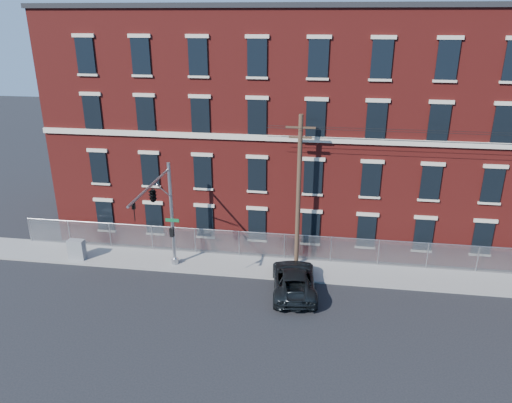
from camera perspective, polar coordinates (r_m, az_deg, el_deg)
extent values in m
plane|color=black|center=(27.96, -0.26, -12.73)|extent=(140.00, 140.00, 0.00)
cube|color=gray|center=(33.07, 22.43, -8.62)|extent=(65.00, 3.00, 0.12)
cube|color=maroon|center=(38.67, 21.14, 8.40)|extent=(55.00, 14.00, 16.00)
cube|color=black|center=(37.93, 22.84, 20.46)|extent=(55.30, 14.30, 0.30)
cube|color=beige|center=(31.90, 23.72, 6.15)|extent=(55.00, 0.18, 0.35)
cube|color=black|center=(36.17, -17.41, -1.61)|extent=(1.20, 0.10, 2.20)
cube|color=black|center=(35.00, -18.04, 3.83)|extent=(1.20, 0.10, 2.20)
cube|color=black|center=(34.14, -18.76, 9.93)|extent=(1.20, 0.10, 2.20)
cube|color=black|center=(33.70, -19.50, 15.93)|extent=(1.20, 0.10, 2.20)
cube|color=black|center=(34.77, -11.94, -2.00)|extent=(1.20, 0.10, 2.20)
cube|color=black|center=(33.55, -12.40, 3.67)|extent=(1.20, 0.10, 2.20)
cube|color=black|center=(32.65, -12.92, 10.04)|extent=(1.20, 0.10, 2.20)
cube|color=black|center=(32.19, -13.45, 16.33)|extent=(1.20, 0.10, 2.20)
cube|color=black|center=(33.72, -6.07, -2.39)|extent=(1.20, 0.10, 2.20)
cube|color=black|center=(32.46, -6.31, 3.45)|extent=(1.20, 0.10, 2.20)
cube|color=black|center=(31.53, -6.59, 10.05)|extent=(1.20, 0.10, 2.20)
cube|color=black|center=(31.05, -6.87, 16.58)|extent=(1.20, 0.10, 2.20)
cube|color=black|center=(33.04, 0.12, -2.77)|extent=(1.20, 0.10, 2.20)
cube|color=black|center=(31.75, 0.12, 3.18)|extent=(1.20, 0.10, 2.20)
cube|color=black|center=(30.80, 0.13, 9.93)|extent=(1.20, 0.10, 2.20)
cube|color=black|center=(30.31, 0.13, 16.62)|extent=(1.20, 0.10, 2.20)
cube|color=black|center=(32.76, 6.48, -3.13)|extent=(1.20, 0.10, 2.20)
cube|color=black|center=(31.46, 6.75, 2.86)|extent=(1.20, 0.10, 2.20)
cube|color=black|center=(30.50, 7.06, 9.66)|extent=(1.20, 0.10, 2.20)
cube|color=black|center=(30.01, 7.37, 16.41)|extent=(1.20, 0.10, 2.20)
cube|color=black|center=(32.89, 12.89, -3.45)|extent=(1.20, 0.10, 2.20)
cube|color=black|center=(31.60, 13.41, 2.50)|extent=(1.20, 0.10, 2.20)
cube|color=black|center=(30.64, 14.01, 9.25)|extent=(1.20, 0.10, 2.20)
cube|color=black|center=(30.15, 14.63, 15.95)|extent=(1.20, 0.10, 2.20)
cube|color=black|center=(33.42, 19.17, -3.73)|extent=(1.20, 0.10, 2.20)
cube|color=black|center=(32.15, 19.92, 2.11)|extent=(1.20, 0.10, 2.20)
cube|color=black|center=(31.21, 20.79, 8.72)|extent=(1.20, 0.10, 2.20)
cube|color=black|center=(30.73, 21.68, 15.27)|extent=(1.20, 0.10, 2.20)
cube|color=black|center=(34.34, 25.18, -3.95)|extent=(1.20, 0.10, 2.20)
cube|color=black|center=(33.10, 26.14, 1.72)|extent=(1.20, 0.10, 2.20)
cube|color=black|center=(32.19, 27.22, 8.11)|extent=(1.20, 0.10, 2.20)
cube|color=#A5A8AD|center=(33.76, 22.18, -6.12)|extent=(59.00, 0.02, 1.80)
cylinder|color=#9EA0A5|center=(33.38, 22.39, -4.74)|extent=(59.00, 0.04, 0.04)
cylinder|color=#9EA0A5|center=(38.85, -25.19, -3.02)|extent=(0.06, 0.06, 1.85)
cylinder|color=#9EA0A5|center=(37.26, -21.19, -3.40)|extent=(0.06, 0.06, 1.85)
cylinder|color=#9EA0A5|center=(35.87, -16.84, -3.80)|extent=(0.06, 0.06, 1.85)
cylinder|color=#9EA0A5|center=(34.71, -12.17, -4.20)|extent=(0.06, 0.06, 1.85)
cylinder|color=#9EA0A5|center=(33.79, -7.21, -4.59)|extent=(0.06, 0.06, 1.85)
cylinder|color=#9EA0A5|center=(33.13, -2.01, -4.96)|extent=(0.06, 0.06, 1.85)
cylinder|color=#9EA0A5|center=(32.76, 3.37, -5.30)|extent=(0.06, 0.06, 1.85)
cylinder|color=#9EA0A5|center=(32.68, 8.82, -5.60)|extent=(0.06, 0.06, 1.85)
cylinder|color=#9EA0A5|center=(32.90, 14.26, -5.85)|extent=(0.06, 0.06, 1.85)
cylinder|color=#9EA0A5|center=(33.40, 19.58, -6.05)|extent=(0.06, 0.06, 1.85)
cylinder|color=#9EA0A5|center=(34.18, 24.71, -6.18)|extent=(0.06, 0.06, 1.85)
cylinder|color=#9EA0A5|center=(31.42, -9.90, -1.58)|extent=(0.22, 0.22, 7.00)
cylinder|color=#9EA0A5|center=(32.82, -9.54, -6.91)|extent=(0.50, 0.50, 0.40)
cylinder|color=#9EA0A5|center=(27.48, -12.36, 1.81)|extent=(0.14, 6.50, 0.14)
cylinder|color=#9EA0A5|center=(29.62, -10.86, 1.29)|extent=(0.08, 2.18, 1.56)
cube|color=#0C592D|center=(31.39, -9.86, -2.20)|extent=(0.90, 0.03, 0.22)
cube|color=black|center=(31.64, -9.92, -3.59)|extent=(0.25, 0.25, 0.60)
imported|color=black|center=(25.45, -14.21, -1.24)|extent=(0.16, 0.20, 1.00)
imported|color=black|center=(27.88, -12.09, 0.92)|extent=(0.53, 2.48, 1.00)
cylinder|color=#483324|center=(30.45, 5.04, 0.95)|extent=(0.28, 0.28, 10.00)
cube|color=#483324|center=(29.28, 5.30, 8.69)|extent=(1.80, 0.12, 0.12)
cube|color=#483324|center=(29.41, 5.26, 7.55)|extent=(1.40, 0.12, 0.12)
imported|color=black|center=(29.38, 4.50, -9.23)|extent=(3.14, 5.72, 1.52)
cube|color=slate|center=(34.93, -20.40, -5.33)|extent=(1.11, 0.57, 1.38)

